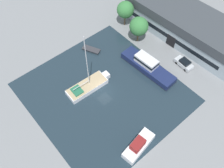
{
  "coord_description": "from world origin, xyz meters",
  "views": [
    {
      "loc": [
        22.96,
        -17.57,
        42.75
      ],
      "look_at": [
        0.0,
        2.13,
        1.0
      ],
      "focal_mm": 40.0,
      "sensor_mm": 36.0,
      "label": 1
    }
  ],
  "objects_px": {
    "quay_tree_by_water": "(125,10)",
    "parked_car": "(184,63)",
    "motor_cruiser": "(147,66)",
    "quay_tree_near_building": "(139,26)",
    "sailboat_moored": "(88,86)",
    "small_dinghy": "(91,50)",
    "warehouse_building": "(187,24)",
    "cabin_boat": "(138,145)"
  },
  "relations": [
    {
      "from": "parked_car",
      "to": "small_dinghy",
      "type": "relative_size",
      "value": 0.97
    },
    {
      "from": "cabin_boat",
      "to": "motor_cruiser",
      "type": "bearing_deg",
      "value": 120.9
    },
    {
      "from": "parked_car",
      "to": "small_dinghy",
      "type": "distance_m",
      "value": 21.33
    },
    {
      "from": "parked_car",
      "to": "cabin_boat",
      "type": "bearing_deg",
      "value": -157.61
    },
    {
      "from": "sailboat_moored",
      "to": "small_dinghy",
      "type": "relative_size",
      "value": 3.17
    },
    {
      "from": "sailboat_moored",
      "to": "motor_cruiser",
      "type": "height_order",
      "value": "sailboat_moored"
    },
    {
      "from": "quay_tree_near_building",
      "to": "quay_tree_by_water",
      "type": "distance_m",
      "value": 6.48
    },
    {
      "from": "motor_cruiser",
      "to": "cabin_boat",
      "type": "height_order",
      "value": "motor_cruiser"
    },
    {
      "from": "quay_tree_near_building",
      "to": "small_dinghy",
      "type": "height_order",
      "value": "quay_tree_near_building"
    },
    {
      "from": "small_dinghy",
      "to": "cabin_boat",
      "type": "bearing_deg",
      "value": 45.81
    },
    {
      "from": "motor_cruiser",
      "to": "cabin_boat",
      "type": "relative_size",
      "value": 1.93
    },
    {
      "from": "sailboat_moored",
      "to": "small_dinghy",
      "type": "bearing_deg",
      "value": 140.84
    },
    {
      "from": "small_dinghy",
      "to": "cabin_boat",
      "type": "relative_size",
      "value": 0.65
    },
    {
      "from": "quay_tree_by_water",
      "to": "cabin_boat",
      "type": "height_order",
      "value": "quay_tree_by_water"
    },
    {
      "from": "parked_car",
      "to": "motor_cruiser",
      "type": "height_order",
      "value": "motor_cruiser"
    },
    {
      "from": "warehouse_building",
      "to": "sailboat_moored",
      "type": "distance_m",
      "value": 27.94
    },
    {
      "from": "parked_car",
      "to": "motor_cruiser",
      "type": "bearing_deg",
      "value": 149.29
    },
    {
      "from": "motor_cruiser",
      "to": "small_dinghy",
      "type": "relative_size",
      "value": 2.99
    },
    {
      "from": "sailboat_moored",
      "to": "quay_tree_near_building",
      "type": "bearing_deg",
      "value": 103.32
    },
    {
      "from": "quay_tree_by_water",
      "to": "quay_tree_near_building",
      "type": "bearing_deg",
      "value": -13.9
    },
    {
      "from": "quay_tree_near_building",
      "to": "sailboat_moored",
      "type": "relative_size",
      "value": 0.46
    },
    {
      "from": "quay_tree_by_water",
      "to": "parked_car",
      "type": "relative_size",
      "value": 1.53
    },
    {
      "from": "warehouse_building",
      "to": "motor_cruiser",
      "type": "xyz_separation_m",
      "value": [
        1.78,
        -14.62,
        -2.18
      ]
    },
    {
      "from": "cabin_boat",
      "to": "parked_car",
      "type": "bearing_deg",
      "value": 99.98
    },
    {
      "from": "quay_tree_near_building",
      "to": "motor_cruiser",
      "type": "distance_m",
      "value": 9.61
    },
    {
      "from": "quay_tree_near_building",
      "to": "small_dinghy",
      "type": "bearing_deg",
      "value": -113.93
    },
    {
      "from": "sailboat_moored",
      "to": "cabin_boat",
      "type": "height_order",
      "value": "sailboat_moored"
    },
    {
      "from": "quay_tree_near_building",
      "to": "parked_car",
      "type": "distance_m",
      "value": 13.13
    },
    {
      "from": "quay_tree_near_building",
      "to": "parked_car",
      "type": "xyz_separation_m",
      "value": [
        12.43,
        2.25,
        -3.56
      ]
    },
    {
      "from": "warehouse_building",
      "to": "quay_tree_by_water",
      "type": "xyz_separation_m",
      "value": [
        -12.29,
        -8.49,
        1.3
      ]
    },
    {
      "from": "quay_tree_by_water",
      "to": "cabin_boat",
      "type": "relative_size",
      "value": 0.96
    },
    {
      "from": "quay_tree_near_building",
      "to": "motor_cruiser",
      "type": "xyz_separation_m",
      "value": [
        7.78,
        -4.57,
        -3.31
      ]
    },
    {
      "from": "quay_tree_near_building",
      "to": "warehouse_building",
      "type": "bearing_deg",
      "value": 59.16
    },
    {
      "from": "quay_tree_by_water",
      "to": "parked_car",
      "type": "distance_m",
      "value": 19.1
    },
    {
      "from": "warehouse_building",
      "to": "sailboat_moored",
      "type": "bearing_deg",
      "value": -98.09
    },
    {
      "from": "motor_cruiser",
      "to": "small_dinghy",
      "type": "height_order",
      "value": "motor_cruiser"
    },
    {
      "from": "parked_car",
      "to": "motor_cruiser",
      "type": "distance_m",
      "value": 8.26
    },
    {
      "from": "quay_tree_near_building",
      "to": "sailboat_moored",
      "type": "bearing_deg",
      "value": -79.05
    },
    {
      "from": "quay_tree_by_water",
      "to": "motor_cruiser",
      "type": "bearing_deg",
      "value": -23.54
    },
    {
      "from": "warehouse_building",
      "to": "quay_tree_by_water",
      "type": "distance_m",
      "value": 14.99
    },
    {
      "from": "quay_tree_by_water",
      "to": "parked_car",
      "type": "height_order",
      "value": "quay_tree_by_water"
    },
    {
      "from": "warehouse_building",
      "to": "quay_tree_by_water",
      "type": "relative_size",
      "value": 4.61
    }
  ]
}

